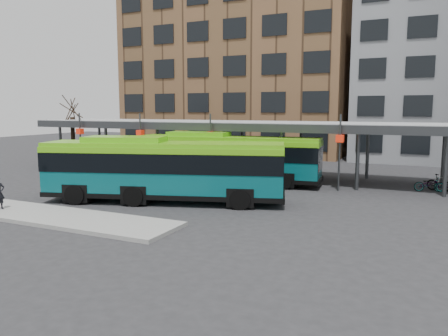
# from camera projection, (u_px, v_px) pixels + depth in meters

# --- Properties ---
(ground) EXTENTS (120.00, 120.00, 0.00)m
(ground) POSITION_uv_depth(u_px,v_px,m) (176.00, 215.00, 21.27)
(ground) COLOR #28282B
(ground) RESTS_ON ground
(boarding_island) EXTENTS (14.00, 3.00, 0.18)m
(boarding_island) POSITION_uv_depth(u_px,v_px,m) (45.00, 215.00, 20.86)
(boarding_island) COLOR gray
(boarding_island) RESTS_ON ground
(canopy) EXTENTS (40.00, 6.53, 4.80)m
(canopy) POSITION_uv_depth(u_px,v_px,m) (265.00, 125.00, 32.33)
(canopy) COLOR #999B9E
(canopy) RESTS_ON ground
(tree) EXTENTS (1.64, 1.64, 5.60)m
(tree) POSITION_uv_depth(u_px,v_px,m) (73.00, 139.00, 39.25)
(tree) COLOR black
(tree) RESTS_ON ground
(building_brick) EXTENTS (26.00, 14.00, 22.00)m
(building_brick) POSITION_uv_depth(u_px,v_px,m) (241.00, 60.00, 52.72)
(building_brick) COLOR brown
(building_brick) RESTS_ON ground
(bus_front) EXTENTS (13.36, 6.57, 3.62)m
(bus_front) POSITION_uv_depth(u_px,v_px,m) (163.00, 168.00, 23.99)
(bus_front) COLOR #08555B
(bus_front) RESTS_ON ground
(bus_rear) EXTENTS (13.00, 4.09, 3.52)m
(bus_rear) POSITION_uv_depth(u_px,v_px,m) (227.00, 157.00, 30.31)
(bus_rear) COLOR #08555B
(bus_rear) RESTS_ON ground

